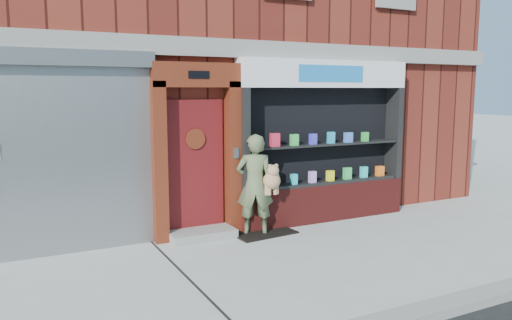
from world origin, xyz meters
TOP-DOWN VIEW (x-y plane):
  - ground at (0.00, 0.00)m, footprint 80.00×80.00m
  - curb at (0.00, -2.15)m, footprint 60.00×0.30m
  - building at (-0.00, 5.99)m, footprint 12.00×8.16m
  - shutter_bay at (-3.00, 1.93)m, footprint 3.10×0.30m
  - red_door_bay at (-0.75, 1.86)m, footprint 1.52×0.58m
  - pharmacy_bay at (1.75, 1.81)m, footprint 3.50×0.41m
  - woman at (0.19, 1.54)m, footprint 0.77×0.63m
  - doormat at (0.30, 1.55)m, footprint 1.14×0.85m

SIDE VIEW (x-z plane):
  - ground at x=0.00m, z-range 0.00..0.00m
  - doormat at x=0.30m, z-range 0.00..0.03m
  - curb at x=0.00m, z-range 0.00..0.12m
  - woman at x=0.19m, z-range 0.01..1.73m
  - pharmacy_bay at x=1.75m, z-range -0.13..2.87m
  - red_door_bay at x=-0.75m, z-range 0.01..2.91m
  - shutter_bay at x=-3.00m, z-range 0.20..3.24m
  - building at x=0.00m, z-range 0.00..8.00m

